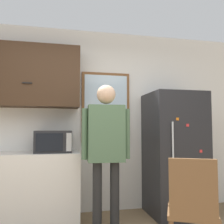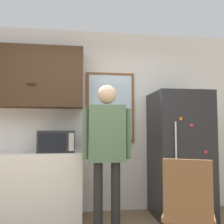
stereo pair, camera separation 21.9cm
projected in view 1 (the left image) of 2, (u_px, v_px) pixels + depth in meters
back_wall at (84, 119)px, 3.73m from camera, size 6.00×0.06×2.70m
upper_cabinets at (0, 75)px, 3.33m from camera, size 2.10×0.37×0.84m
microwave at (53, 141)px, 3.29m from camera, size 0.47×0.42×0.28m
person at (106, 141)px, 2.99m from camera, size 0.58×0.25×1.74m
refrigerator at (174, 153)px, 3.57m from camera, size 0.75×0.75×1.72m
chair at (192, 207)px, 2.16m from camera, size 0.57×0.57×0.96m
window at (106, 107)px, 3.77m from camera, size 0.73×0.05×1.05m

